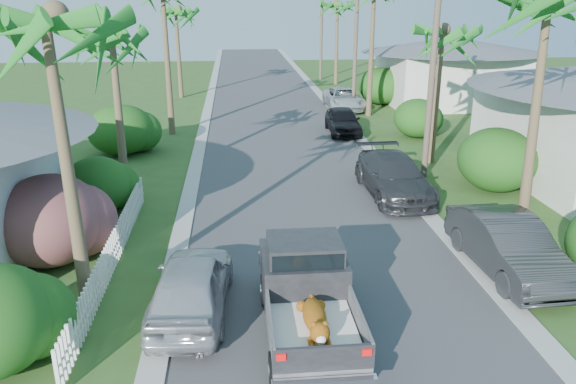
{
  "coord_description": "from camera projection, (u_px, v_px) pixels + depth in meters",
  "views": [
    {
      "loc": [
        -2.42,
        -9.43,
        7.34
      ],
      "look_at": [
        -0.81,
        7.49,
        1.4
      ],
      "focal_mm": 35.0,
      "sensor_mm": 36.0,
      "label": 1
    }
  ],
  "objects": [
    {
      "name": "pickup_truck",
      "position": [
        306.0,
        286.0,
        12.97
      ],
      "size": [
        1.98,
        5.12,
        2.06
      ],
      "color": "black",
      "rests_on": "ground"
    },
    {
      "name": "palm_l_d",
      "position": [
        176.0,
        9.0,
        40.75
      ],
      "size": [
        4.4,
        4.4,
        7.7
      ],
      "color": "brown",
      "rests_on": "ground"
    },
    {
      "name": "parked_car_rd",
      "position": [
        344.0,
        99.0,
        38.34
      ],
      "size": [
        2.43,
        5.16,
        1.42
      ],
      "primitive_type": "imported",
      "rotation": [
        0.0,
        0.0,
        -0.01
      ],
      "color": "silver",
      "rests_on": "ground"
    },
    {
      "name": "parked_car_rm",
      "position": [
        394.0,
        176.0,
        21.63
      ],
      "size": [
        2.31,
        5.37,
        1.54
      ],
      "primitive_type": "imported",
      "rotation": [
        0.0,
        0.0,
        0.03
      ],
      "color": "#2A2C2F",
      "rests_on": "ground"
    },
    {
      "name": "road",
      "position": [
        274.0,
        121.0,
        34.99
      ],
      "size": [
        8.0,
        100.0,
        0.02
      ],
      "primitive_type": "cube",
      "color": "#38383A",
      "rests_on": "ground"
    },
    {
      "name": "shrub_r_c",
      "position": [
        418.0,
        118.0,
        30.62
      ],
      "size": [
        2.6,
        2.86,
        2.1
      ],
      "primitive_type": "ellipsoid",
      "color": "#1D4C15",
      "rests_on": "ground"
    },
    {
      "name": "parked_car_ln",
      "position": [
        192.0,
        285.0,
        13.52
      ],
      "size": [
        2.09,
        4.53,
        1.5
      ],
      "primitive_type": "imported",
      "rotation": [
        0.0,
        0.0,
        3.07
      ],
      "color": "#B6B8BE",
      "rests_on": "ground"
    },
    {
      "name": "palm_r_b",
      "position": [
        442.0,
        30.0,
        24.22
      ],
      "size": [
        4.4,
        4.4,
        7.2
      ],
      "color": "brown",
      "rests_on": "ground"
    },
    {
      "name": "palm_r_d",
      "position": [
        338.0,
        4.0,
        47.45
      ],
      "size": [
        4.4,
        4.4,
        8.0
      ],
      "color": "brown",
      "rests_on": "ground"
    },
    {
      "name": "utility_pole_d",
      "position": [
        321.0,
        28.0,
        50.89
      ],
      "size": [
        1.6,
        0.26,
        9.0
      ],
      "color": "brown",
      "rests_on": "ground"
    },
    {
      "name": "palm_l_a",
      "position": [
        47.0,
        17.0,
        11.48
      ],
      "size": [
        4.4,
        4.4,
        8.2
      ],
      "color": "brown",
      "rests_on": "ground"
    },
    {
      "name": "shrub_r_d",
      "position": [
        381.0,
        86.0,
        39.98
      ],
      "size": [
        3.2,
        3.52,
        2.6
      ],
      "primitive_type": "ellipsoid",
      "color": "#1D4C15",
      "rests_on": "ground"
    },
    {
      "name": "curb_left",
      "position": [
        205.0,
        122.0,
        34.6
      ],
      "size": [
        0.6,
        100.0,
        0.06
      ],
      "primitive_type": "cube",
      "color": "#A5A39E",
      "rests_on": "ground"
    },
    {
      "name": "shrub_l_b",
      "position": [
        50.0,
        220.0,
        16.01
      ],
      "size": [
        3.0,
        3.3,
        2.6
      ],
      "primitive_type": "ellipsoid",
      "color": "#B71A5A",
      "rests_on": "ground"
    },
    {
      "name": "house_right_far",
      "position": [
        450.0,
        73.0,
        40.15
      ],
      "size": [
        9.0,
        8.0,
        4.6
      ],
      "color": "silver",
      "rests_on": "ground"
    },
    {
      "name": "parked_car_rn",
      "position": [
        508.0,
        246.0,
        15.56
      ],
      "size": [
        1.89,
        4.9,
        1.59
      ],
      "primitive_type": "imported",
      "rotation": [
        0.0,
        0.0,
        0.04
      ],
      "color": "#27292B",
      "rests_on": "ground"
    },
    {
      "name": "shrub_l_d",
      "position": [
        121.0,
        130.0,
        27.31
      ],
      "size": [
        3.2,
        3.52,
        2.4
      ],
      "primitive_type": "ellipsoid",
      "color": "#1D4C15",
      "rests_on": "ground"
    },
    {
      "name": "shrub_l_c",
      "position": [
        97.0,
        185.0,
        19.91
      ],
      "size": [
        2.4,
        2.64,
        2.0
      ],
      "primitive_type": "ellipsoid",
      "color": "#1D4C15",
      "rests_on": "ground"
    },
    {
      "name": "shrub_r_b",
      "position": [
        497.0,
        160.0,
        22.12
      ],
      "size": [
        3.0,
        3.3,
        2.5
      ],
      "primitive_type": "ellipsoid",
      "color": "#1D4C15",
      "rests_on": "ground"
    },
    {
      "name": "utility_pole_b",
      "position": [
        433.0,
        68.0,
        22.7
      ],
      "size": [
        1.6,
        0.26,
        9.0
      ],
      "color": "brown",
      "rests_on": "ground"
    },
    {
      "name": "curb_right",
      "position": [
        342.0,
        119.0,
        35.37
      ],
      "size": [
        0.6,
        100.0,
        0.06
      ],
      "primitive_type": "cube",
      "color": "#A5A39E",
      "rests_on": "ground"
    },
    {
      "name": "picket_fence",
      "position": [
        113.0,
        250.0,
        15.97
      ],
      "size": [
        0.1,
        11.0,
        1.0
      ],
      "primitive_type": "cube",
      "color": "white",
      "rests_on": "ground"
    },
    {
      "name": "utility_pole_c",
      "position": [
        356.0,
        40.0,
        36.8
      ],
      "size": [
        1.6,
        0.26,
        9.0
      ],
      "color": "brown",
      "rests_on": "ground"
    },
    {
      "name": "palm_l_b",
      "position": [
        110.0,
        31.0,
        20.14
      ],
      "size": [
        4.4,
        4.4,
        7.4
      ],
      "color": "brown",
      "rests_on": "ground"
    },
    {
      "name": "ground",
      "position": [
        362.0,
        375.0,
        11.5
      ],
      "size": [
        120.0,
        120.0,
        0.0
      ],
      "primitive_type": "plane",
      "color": "#324E1D",
      "rests_on": "ground"
    },
    {
      "name": "parked_car_rf",
      "position": [
        343.0,
        121.0,
        31.55
      ],
      "size": [
        1.78,
        4.25,
        1.44
      ],
      "primitive_type": "imported",
      "rotation": [
        0.0,
        0.0,
        -0.02
      ],
      "color": "black",
      "rests_on": "ground"
    }
  ]
}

